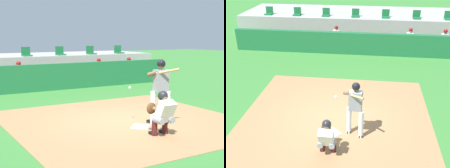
{
  "view_description": "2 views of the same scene",
  "coord_description": "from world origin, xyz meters",
  "views": [
    {
      "loc": [
        -5.25,
        -8.21,
        2.44
      ],
      "look_at": [
        0.0,
        0.7,
        1.0
      ],
      "focal_mm": 55.47,
      "sensor_mm": 36.0,
      "label": 1
    },
    {
      "loc": [
        1.05,
        -7.63,
        5.18
      ],
      "look_at": [
        0.0,
        0.7,
        1.0
      ],
      "focal_mm": 43.55,
      "sensor_mm": 36.0,
      "label": 2
    }
  ],
  "objects": [
    {
      "name": "dirt_infield",
      "position": [
        0.0,
        0.0,
        0.01
      ],
      "size": [
        6.4,
        6.4,
        0.01
      ],
      "primitive_type": "cube",
      "color": "#9E754C",
      "rests_on": "ground"
    },
    {
      "name": "ground_plane",
      "position": [
        0.0,
        0.0,
        0.0
      ],
      "size": [
        80.0,
        80.0,
        0.0
      ],
      "primitive_type": "plane",
      "color": "#387A33"
    },
    {
      "name": "dugout_wall",
      "position": [
        0.0,
        6.5,
        0.6
      ],
      "size": [
        13.0,
        0.3,
        1.2
      ],
      "primitive_type": "cube",
      "color": "#1E6638",
      "rests_on": "ground"
    },
    {
      "name": "stands_platform",
      "position": [
        0.0,
        10.9,
        0.7
      ],
      "size": [
        15.0,
        4.4,
        1.4
      ],
      "primitive_type": "cube",
      "color": "#9E9E99",
      "rests_on": "ground"
    },
    {
      "name": "catcher_crouched",
      "position": [
        -0.01,
        -1.72,
        0.61
      ],
      "size": [
        0.48,
        1.87,
        1.13
      ],
      "color": "gray",
      "rests_on": "ground"
    },
    {
      "name": "stadium_seat_5",
      "position": [
        3.71,
        9.38,
        1.53
      ],
      "size": [
        0.46,
        0.46,
        0.48
      ],
      "color": "#196033",
      "rests_on": "stands_platform"
    },
    {
      "name": "stadium_seat_4",
      "position": [
        1.86,
        9.38,
        1.53
      ],
      "size": [
        0.46,
        0.46,
        0.48
      ],
      "color": "#196033",
      "rests_on": "stands_platform"
    },
    {
      "name": "stadium_seat_3",
      "position": [
        0.0,
        9.38,
        1.53
      ],
      "size": [
        0.46,
        0.46,
        0.48
      ],
      "color": "#196033",
      "rests_on": "stands_platform"
    },
    {
      "name": "home_plate",
      "position": [
        0.0,
        -0.8,
        0.02
      ],
      "size": [
        0.62,
        0.62,
        0.02
      ],
      "primitive_type": "cube",
      "rotation": [
        0.0,
        0.0,
        0.79
      ],
      "color": "white",
      "rests_on": "dirt_infield"
    },
    {
      "name": "dugout_player_0",
      "position": [
        -0.95,
        7.34,
        0.67
      ],
      "size": [
        0.49,
        0.7,
        1.3
      ],
      "color": "#939399",
      "rests_on": "ground"
    },
    {
      "name": "dugout_player_2",
      "position": [
        5.05,
        7.34,
        0.67
      ],
      "size": [
        0.49,
        0.7,
        1.3
      ],
      "color": "#939399",
      "rests_on": "ground"
    },
    {
      "name": "batter_at_plate",
      "position": [
        0.69,
        -0.76,
        1.04
      ],
      "size": [
        0.66,
        0.78,
        1.8
      ],
      "color": "silver",
      "rests_on": "ground"
    },
    {
      "name": "dugout_player_1",
      "position": [
        3.19,
        7.34,
        0.67
      ],
      "size": [
        0.49,
        0.7,
        1.3
      ],
      "color": "#939399",
      "rests_on": "ground"
    },
    {
      "name": "dugout_bench",
      "position": [
        0.0,
        7.5,
        0.23
      ],
      "size": [
        11.8,
        0.44,
        0.45
      ],
      "primitive_type": "cube",
      "color": "olive",
      "rests_on": "ground"
    },
    {
      "name": "stadium_seat_6",
      "position": [
        5.57,
        9.38,
        1.53
      ],
      "size": [
        0.46,
        0.46,
        0.48
      ],
      "color": "#196033",
      "rests_on": "stands_platform"
    }
  ]
}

